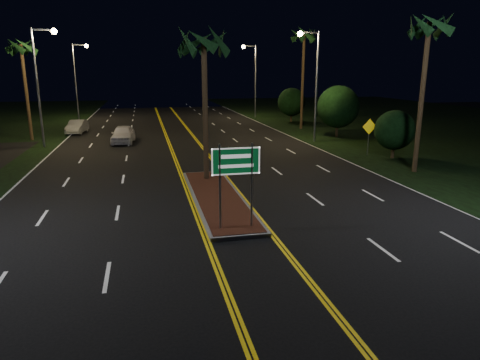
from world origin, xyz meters
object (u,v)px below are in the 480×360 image
object	(u,v)px
shrub_far	(292,102)
streetlight_left_far	(78,73)
streetlight_left_mid	(41,74)
palm_right_far	(304,37)
palm_right_near	(429,27)
palm_left_far	(21,47)
palm_median	(204,42)
car_far	(77,126)
warning_sign	(369,132)
shrub_near	(395,130)
car_near	(123,133)
shrub_mid	(338,107)
streetlight_right_mid	(313,74)
median_island	(217,198)
highway_sign	(236,169)
streetlight_right_far	(253,72)

from	to	relation	value
shrub_far	streetlight_left_far	bearing A→B (deg)	161.86
streetlight_left_mid	palm_right_far	bearing A→B (deg)	14.37
palm_right_near	palm_left_far	bearing A→B (deg)	144.57
streetlight_left_mid	palm_median	bearing A→B (deg)	-51.83
car_far	palm_right_far	bearing A→B (deg)	3.14
car_far	warning_sign	bearing A→B (deg)	-29.37
palm_right_far	streetlight_left_mid	bearing A→B (deg)	-165.63
streetlight_left_far	palm_right_near	bearing A→B (deg)	-55.79
palm_left_far	warning_sign	size ratio (longest dim) A/B	3.39
palm_right_near	shrub_near	distance (m)	7.50
shrub_near	car_near	size ratio (longest dim) A/B	0.65
streetlight_left_far	shrub_mid	distance (m)	31.85
palm_right_near	palm_right_far	bearing A→B (deg)	89.14
streetlight_left_far	warning_sign	xyz separation A→B (m)	(22.97, -28.65, -3.96)
car_near	streetlight_right_mid	bearing A→B (deg)	-5.01
palm_left_far	car_far	world-z (taller)	palm_left_far
palm_left_far	warning_sign	distance (m)	28.80
median_island	streetlight_left_far	size ratio (longest dim) A/B	1.14
highway_sign	streetlight_right_far	size ratio (longest dim) A/B	0.36
streetlight_right_far	palm_right_far	world-z (taller)	palm_right_far
streetlight_right_mid	car_near	world-z (taller)	streetlight_right_mid
palm_right_far	warning_sign	world-z (taller)	palm_right_far
streetlight_left_far	car_near	size ratio (longest dim) A/B	1.78
highway_sign	streetlight_left_far	distance (m)	42.67
streetlight_left_far	shrub_mid	size ratio (longest dim) A/B	1.95
shrub_near	car_far	size ratio (longest dim) A/B	0.75
palm_left_far	shrub_far	world-z (taller)	palm_left_far
palm_left_far	palm_right_far	size ratio (longest dim) A/B	0.85
car_near	warning_sign	size ratio (longest dim) A/B	1.95
car_near	palm_left_far	bearing A→B (deg)	162.87
palm_left_far	car_near	bearing A→B (deg)	-22.27
median_island	streetlight_right_far	xyz separation A→B (m)	(10.61, 35.00, 5.57)
streetlight_right_far	shrub_near	world-z (taller)	streetlight_right_far
highway_sign	streetlight_left_mid	world-z (taller)	streetlight_left_mid
streetlight_right_far	car_far	xyz separation A→B (m)	(-20.11, -10.37, -4.92)
streetlight_right_mid	palm_right_near	size ratio (longest dim) A/B	0.97
streetlight_left_far	streetlight_right_far	world-z (taller)	same
streetlight_left_mid	shrub_near	size ratio (longest dim) A/B	2.73
palm_left_far	car_near	distance (m)	10.94
streetlight_left_mid	palm_left_far	world-z (taller)	streetlight_left_mid
streetlight_right_far	streetlight_left_mid	bearing A→B (deg)	-139.70
streetlight_right_mid	palm_right_far	distance (m)	9.00
shrub_far	car_far	distance (m)	23.76
streetlight_left_mid	palm_left_far	distance (m)	5.01
palm_median	shrub_mid	world-z (taller)	palm_median
streetlight_right_far	car_near	size ratio (longest dim) A/B	1.78
median_island	palm_right_near	xyz separation A→B (m)	(12.50, 3.00, 8.13)
palm_right_far	shrub_near	xyz separation A→B (m)	(0.70, -16.00, -7.20)
median_island	shrub_far	distance (m)	32.19
median_island	palm_right_far	distance (m)	27.84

